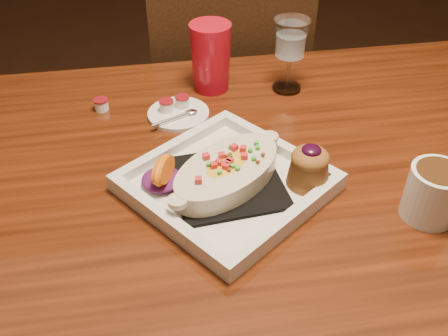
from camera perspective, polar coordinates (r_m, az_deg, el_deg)
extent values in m
cube|color=#66270E|center=(0.84, 7.26, -2.22)|extent=(1.50, 0.90, 0.04)
cube|color=black|center=(1.56, -0.37, 6.66)|extent=(0.42, 0.42, 0.04)
cylinder|color=black|center=(1.85, 4.02, 3.96)|extent=(0.04, 0.04, 0.45)
cylinder|color=black|center=(1.81, -6.53, 2.93)|extent=(0.04, 0.04, 0.45)
cylinder|color=black|center=(1.59, 6.71, -2.94)|extent=(0.04, 0.04, 0.45)
cylinder|color=black|center=(1.55, -5.55, -4.34)|extent=(0.04, 0.04, 0.45)
cube|color=black|center=(1.27, 1.00, 11.72)|extent=(0.40, 0.03, 0.46)
cube|color=silver|center=(0.80, 0.36, -2.11)|extent=(0.38, 0.38, 0.01)
cube|color=black|center=(0.79, 0.36, -1.62)|extent=(0.18, 0.18, 0.01)
ellipsoid|color=yellow|center=(0.78, 0.37, -0.41)|extent=(0.20, 0.18, 0.03)
ellipsoid|color=#551354|center=(0.79, -7.12, -1.29)|extent=(0.07, 0.07, 0.02)
cone|color=brown|center=(0.79, 9.65, -0.31)|extent=(0.07, 0.07, 0.05)
ellipsoid|color=brown|center=(0.78, 9.84, 1.12)|extent=(0.06, 0.06, 0.03)
ellipsoid|color=black|center=(0.77, 9.96, 2.01)|extent=(0.03, 0.03, 0.01)
cylinder|color=silver|center=(0.79, 22.76, -2.69)|extent=(0.08, 0.08, 0.08)
cylinder|color=#361F0E|center=(0.77, 23.38, -0.75)|extent=(0.07, 0.07, 0.02)
cylinder|color=silver|center=(1.07, 7.16, 9.11)|extent=(0.06, 0.06, 0.01)
cylinder|color=silver|center=(1.06, 7.32, 10.79)|extent=(0.01, 0.01, 0.07)
cone|color=silver|center=(1.02, 7.66, 14.43)|extent=(0.07, 0.07, 0.08)
cylinder|color=silver|center=(0.98, -5.22, 6.17)|extent=(0.12, 0.12, 0.01)
cylinder|color=white|center=(0.98, -6.57, 7.03)|extent=(0.03, 0.03, 0.02)
cylinder|color=maroon|center=(0.97, -6.62, 7.59)|extent=(0.03, 0.03, 0.00)
cylinder|color=white|center=(0.99, -4.78, 7.52)|extent=(0.03, 0.03, 0.02)
cylinder|color=maroon|center=(0.98, -4.81, 8.07)|extent=(0.03, 0.03, 0.00)
cylinder|color=white|center=(1.02, -13.85, 7.01)|extent=(0.03, 0.03, 0.02)
cylinder|color=maroon|center=(1.01, -13.94, 7.55)|extent=(0.03, 0.03, 0.00)
cone|color=red|center=(1.04, -1.53, 12.51)|extent=(0.08, 0.08, 0.14)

